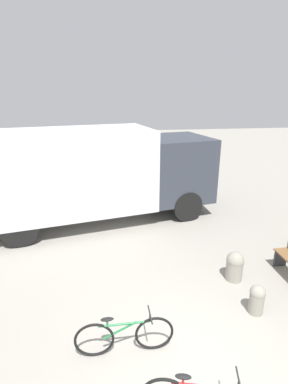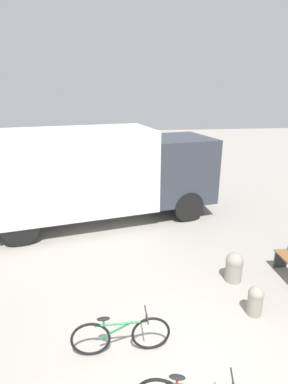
{
  "view_description": "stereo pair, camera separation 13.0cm",
  "coord_description": "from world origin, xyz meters",
  "px_view_note": "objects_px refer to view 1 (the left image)",
  "views": [
    {
      "loc": [
        -1.25,
        -3.48,
        4.32
      ],
      "look_at": [
        -0.16,
        4.08,
        1.7
      ],
      "focal_mm": 28.0,
      "sensor_mm": 36.0,
      "label": 1
    },
    {
      "loc": [
        -1.12,
        -3.49,
        4.32
      ],
      "look_at": [
        -0.16,
        4.08,
        1.7
      ],
      "focal_mm": 28.0,
      "sensor_mm": 36.0,
      "label": 2
    }
  ],
  "objects_px": {
    "delivery_truck": "(95,171)",
    "bollard_near_bench": "(257,298)",
    "bollard_far_bench": "(235,265)",
    "bicycle_near": "(124,336)"
  },
  "relations": [
    {
      "from": "delivery_truck",
      "to": "bollard_near_bench",
      "type": "distance_m",
      "value": 6.18
    },
    {
      "from": "delivery_truck",
      "to": "bollard_near_bench",
      "type": "xyz_separation_m",
      "value": [
        3.19,
        -5.11,
        -1.4
      ]
    },
    {
      "from": "bollard_near_bench",
      "to": "bollard_far_bench",
      "type": "height_order",
      "value": "bollard_far_bench"
    },
    {
      "from": "delivery_truck",
      "to": "bicycle_near",
      "type": "height_order",
      "value": "delivery_truck"
    },
    {
      "from": "bicycle_near",
      "to": "bollard_near_bench",
      "type": "xyz_separation_m",
      "value": [
        2.72,
        0.6,
        -0.02
      ]
    },
    {
      "from": "bollard_near_bench",
      "to": "bollard_far_bench",
      "type": "relative_size",
      "value": 0.88
    },
    {
      "from": "bollard_near_bench",
      "to": "bicycle_near",
      "type": "bearing_deg",
      "value": -167.6
    },
    {
      "from": "bicycle_near",
      "to": "bollard_near_bench",
      "type": "bearing_deg",
      "value": 12.49
    },
    {
      "from": "delivery_truck",
      "to": "bicycle_near",
      "type": "xyz_separation_m",
      "value": [
        0.47,
        -5.71,
        -1.39
      ]
    },
    {
      "from": "bollard_far_bench",
      "to": "bollard_near_bench",
      "type": "bearing_deg",
      "value": -92.0
    }
  ]
}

